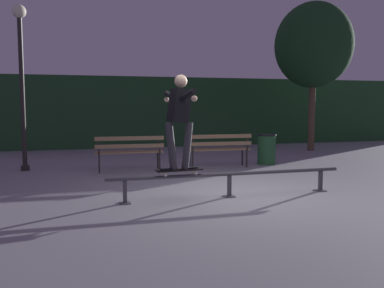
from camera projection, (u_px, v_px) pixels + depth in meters
name	position (u px, v px, depth m)	size (l,w,h in m)	color
ground_plane	(227.00, 195.00, 7.17)	(90.00, 90.00, 0.00)	gray
hedge_backdrop	(144.00, 112.00, 15.67)	(24.00, 1.20, 2.61)	#234C28
grind_rail	(229.00, 178.00, 7.03)	(4.21, 0.18, 0.42)	#47474C
skateboard	(179.00, 170.00, 6.78)	(0.80, 0.28, 0.09)	black
skateboarder	(179.00, 114.00, 6.69)	(0.63, 1.40, 1.56)	black
park_bench_leftmost	(129.00, 149.00, 9.65)	(1.62, 0.49, 0.88)	#282623
park_bench_left_center	(219.00, 146.00, 10.26)	(1.62, 0.49, 0.88)	#282623
tree_far_right	(314.00, 46.00, 13.88)	(2.62, 2.62, 5.04)	brown
lamp_post_left	(21.00, 66.00, 9.63)	(0.32, 0.32, 3.90)	#282623
trash_can	(267.00, 149.00, 10.89)	(0.52, 0.52, 0.80)	#23562D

